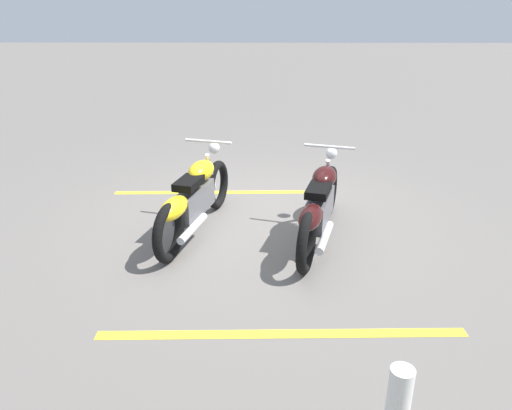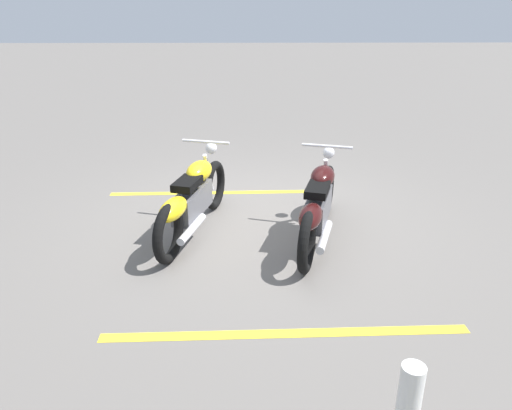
% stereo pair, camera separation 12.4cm
% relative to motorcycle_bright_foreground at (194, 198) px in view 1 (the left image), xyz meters
% --- Properties ---
extents(ground_plane, '(60.00, 60.00, 0.00)m').
position_rel_motorcycle_bright_foreground_xyz_m(ground_plane, '(-0.50, 0.76, -0.46)').
color(ground_plane, '#66605B').
extents(motorcycle_bright_foreground, '(2.18, 0.78, 1.04)m').
position_rel_motorcycle_bright_foreground_xyz_m(motorcycle_bright_foreground, '(0.00, 0.00, 0.00)').
color(motorcycle_bright_foreground, black).
rests_on(motorcycle_bright_foreground, ground).
extents(motorcycle_dark_foreground, '(2.17, 0.81, 1.04)m').
position_rel_motorcycle_bright_foreground_xyz_m(motorcycle_dark_foreground, '(0.22, 1.49, 0.00)').
color(motorcycle_dark_foreground, black).
rests_on(motorcycle_dark_foreground, ground).
extents(parking_stripe_near, '(0.20, 3.20, 0.01)m').
position_rel_motorcycle_bright_foreground_xyz_m(parking_stripe_near, '(-1.39, 0.21, -0.46)').
color(parking_stripe_near, yellow).
rests_on(parking_stripe_near, ground).
extents(parking_stripe_mid, '(0.20, 3.20, 0.01)m').
position_rel_motorcycle_bright_foreground_xyz_m(parking_stripe_mid, '(1.99, 1.00, -0.46)').
color(parking_stripe_mid, yellow).
rests_on(parking_stripe_mid, ground).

